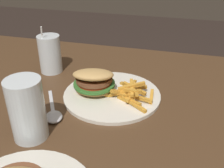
% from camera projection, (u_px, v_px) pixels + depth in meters
% --- Properties ---
extents(dining_table, '(1.61, 1.19, 0.72)m').
position_uv_depth(dining_table, '(121.00, 165.00, 0.63)').
color(dining_table, '#4C331E').
rests_on(dining_table, ground_plane).
extents(meal_plate_near, '(0.29, 0.29, 0.10)m').
position_uv_depth(meal_plate_near, '(105.00, 88.00, 0.77)').
color(meal_plate_near, silver).
rests_on(meal_plate_near, dining_table).
extents(beer_glass, '(0.08, 0.08, 0.15)m').
position_uv_depth(beer_glass, '(27.00, 112.00, 0.59)').
color(beer_glass, silver).
rests_on(beer_glass, dining_table).
extents(juice_glass, '(0.08, 0.08, 0.17)m').
position_uv_depth(juice_glass, '(50.00, 55.00, 0.90)').
color(juice_glass, silver).
rests_on(juice_glass, dining_table).
extents(spoon, '(0.11, 0.16, 0.02)m').
position_uv_depth(spoon, '(54.00, 115.00, 0.68)').
color(spoon, silver).
rests_on(spoon, dining_table).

